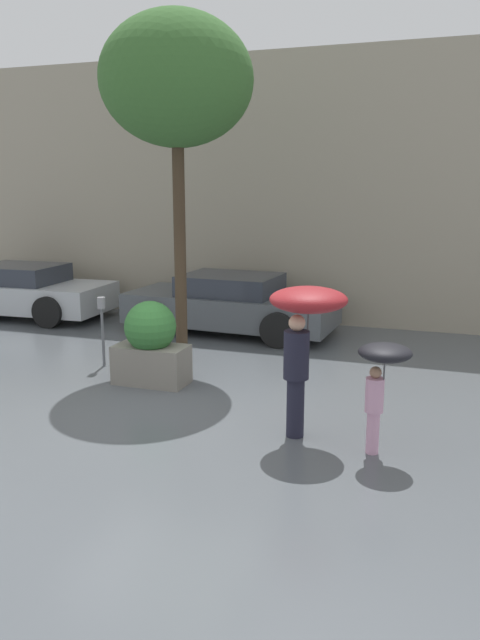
# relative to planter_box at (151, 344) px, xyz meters

# --- Properties ---
(ground_plane) EXTENTS (40.00, 40.00, 0.00)m
(ground_plane) POSITION_rel_planter_box_xyz_m (0.68, -1.16, -0.66)
(ground_plane) COLOR #51565B
(building_facade) EXTENTS (18.00, 0.30, 6.00)m
(building_facade) POSITION_rel_planter_box_xyz_m (0.68, 5.34, 2.34)
(building_facade) COLOR #9E937F
(building_facade) RESTS_ON ground
(planter_box) EXTENTS (1.17, 0.83, 1.35)m
(planter_box) POSITION_rel_planter_box_xyz_m (0.00, 0.00, 0.00)
(planter_box) COLOR gray
(planter_box) RESTS_ON ground
(person_adult) EXTENTS (0.96, 0.96, 1.92)m
(person_adult) POSITION_rel_planter_box_xyz_m (2.80, -1.30, 0.86)
(person_adult) COLOR #1E1E2D
(person_adult) RESTS_ON ground
(person_child) EXTENTS (0.62, 0.62, 1.36)m
(person_child) POSITION_rel_planter_box_xyz_m (3.78, -1.57, 0.39)
(person_child) COLOR #D199B7
(person_child) RESTS_ON ground
(parked_car_near) EXTENTS (4.57, 2.23, 1.25)m
(parked_car_near) POSITION_rel_planter_box_xyz_m (-0.00, 3.80, -0.06)
(parked_car_near) COLOR #4C5156
(parked_car_near) RESTS_ON ground
(parked_car_far) EXTENTS (4.40, 2.15, 1.25)m
(parked_car_far) POSITION_rel_planter_box_xyz_m (-5.36, 3.70, -0.06)
(parked_car_far) COLOR #B7BCC1
(parked_car_far) RESTS_ON ground
(street_tree) EXTENTS (2.58, 2.58, 5.94)m
(street_tree) POSITION_rel_planter_box_xyz_m (-0.09, 1.39, 4.15)
(street_tree) COLOR #423323
(street_tree) RESTS_ON ground
(parking_meter) EXTENTS (0.14, 0.14, 1.23)m
(parking_meter) POSITION_rel_planter_box_xyz_m (-1.24, 0.60, 0.23)
(parking_meter) COLOR #595B60
(parking_meter) RESTS_ON ground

